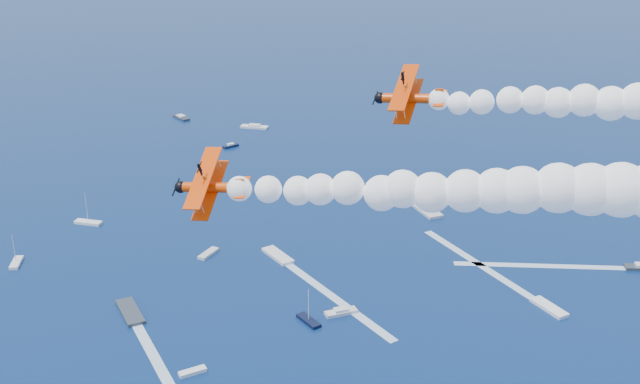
% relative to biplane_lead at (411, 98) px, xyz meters
% --- Properties ---
extents(biplane_lead, '(8.88, 10.69, 8.98)m').
position_rel_biplane_lead_xyz_m(biplane_lead, '(0.00, 0.00, 0.00)').
color(biplane_lead, '#F03E05').
extents(biplane_trail, '(8.44, 10.34, 8.49)m').
position_rel_biplane_lead_xyz_m(biplane_trail, '(-14.03, -22.99, -4.09)').
color(biplane_trail, '#FF4105').
extents(smoke_trail_trail, '(50.28, 15.90, 9.24)m').
position_rel_biplane_lead_xyz_m(smoke_trail_trail, '(10.91, -20.18, -2.22)').
color(smoke_trail_trail, white).
extents(spectator_boats, '(230.34, 172.56, 0.70)m').
position_rel_biplane_lead_xyz_m(spectator_boats, '(-13.08, 73.73, -58.17)').
color(spectator_boats, silver).
rests_on(spectator_boats, ground).
extents(boat_wakes, '(91.67, 89.60, 0.04)m').
position_rel_biplane_lead_xyz_m(boat_wakes, '(-13.83, 55.83, -58.49)').
color(boat_wakes, white).
rests_on(boat_wakes, ground).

